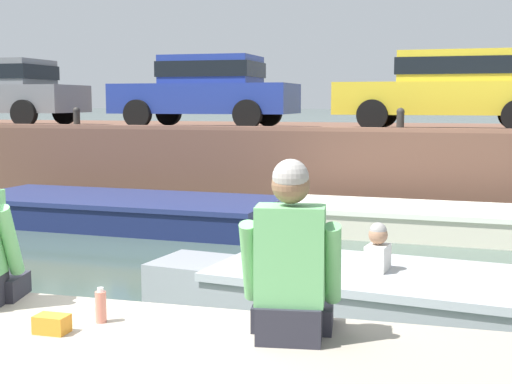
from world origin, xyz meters
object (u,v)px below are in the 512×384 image
boat_moored_west_navy (108,210)px  mooring_bollard_mid (400,119)px  person_seated_right (291,270)px  car_centre_yellow (449,87)px  car_left_inner_blue (208,88)px  car_leftmost_grey (0,89)px  bottle_drink (101,306)px  mooring_bollard_west (77,117)px  motorboat_passing (424,299)px  boat_moored_central_cream (430,221)px

boat_moored_west_navy → mooring_bollard_mid: 5.59m
person_seated_right → car_centre_yellow: bearing=86.7°
car_left_inner_blue → mooring_bollard_mid: car_left_inner_blue is taller
car_centre_yellow → boat_moored_west_navy: bearing=-148.2°
car_left_inner_blue → car_leftmost_grey: bearing=180.0°
boat_moored_west_navy → bottle_drink: 8.73m
car_centre_yellow → mooring_bollard_west: (-7.54, -1.38, -0.61)m
mooring_bollard_west → boat_moored_west_navy: bearing=-50.2°
motorboat_passing → car_leftmost_grey: bearing=142.3°
boat_moored_central_cream → person_seated_right: size_ratio=6.35×
car_centre_yellow → mooring_bollard_mid: 1.73m
motorboat_passing → person_seated_right: bearing=-99.9°
car_leftmost_grey → mooring_bollard_west: (2.81, -1.39, -0.61)m
car_leftmost_grey → person_seated_right: 14.90m
boat_moored_west_navy → motorboat_passing: (5.66, -4.40, 0.01)m
car_left_inner_blue → mooring_bollard_mid: (4.27, -1.39, -0.61)m
boat_moored_west_navy → boat_moored_central_cream: bearing=4.3°
car_centre_yellow → person_seated_right: (-0.65, -11.25, -1.18)m
car_left_inner_blue → person_seated_right: size_ratio=4.09×
car_left_inner_blue → mooring_bollard_mid: bearing=-18.0°
mooring_bollard_mid → bottle_drink: mooring_bollard_mid is taller
boat_moored_central_cream → mooring_bollard_west: mooring_bollard_west is taller
mooring_bollard_mid → person_seated_right: (0.19, -9.86, -0.57)m
car_leftmost_grey → mooring_bollard_west: car_leftmost_grey is taller
car_leftmost_grey → car_left_inner_blue: same height
car_leftmost_grey → car_centre_yellow: (10.35, -0.00, 0.00)m
boat_moored_west_navy → car_leftmost_grey: car_leftmost_grey is taller
mooring_bollard_west → bottle_drink: 11.50m
boat_moored_central_cream → motorboat_passing: (0.11, -4.82, 0.02)m
boat_moored_west_navy → motorboat_passing: size_ratio=1.18×
person_seated_right → mooring_bollard_mid: bearing=91.1°
motorboat_passing → car_leftmost_grey: 13.18m
car_left_inner_blue → person_seated_right: car_left_inner_blue is taller
boat_moored_central_cream → mooring_bollard_mid: (-0.65, 1.75, 1.61)m
boat_moored_west_navy → person_seated_right: bearing=-56.5°
motorboat_passing → bottle_drink: bottle_drink is taller
boat_moored_west_navy → person_seated_right: 9.28m
car_left_inner_blue → mooring_bollard_west: car_left_inner_blue is taller
motorboat_passing → bottle_drink: size_ratio=27.47×
boat_moored_central_cream → motorboat_passing: bearing=-88.6°
boat_moored_central_cream → car_leftmost_grey: (-10.16, 3.13, 2.21)m
car_left_inner_blue → mooring_bollard_mid: size_ratio=8.86×
car_leftmost_grey → boat_moored_west_navy: bearing=-37.6°
boat_moored_west_navy → boat_moored_central_cream: size_ratio=1.08×
car_left_inner_blue → boat_moored_west_navy: bearing=-100.0°
person_seated_right → bottle_drink: size_ratio=4.73×
boat_moored_central_cream → mooring_bollard_mid: bearing=110.4°
motorboat_passing → mooring_bollard_west: (-7.47, 6.57, 1.58)m
car_left_inner_blue → person_seated_right: bearing=-68.4°
mooring_bollard_west → car_leftmost_grey: bearing=153.7°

